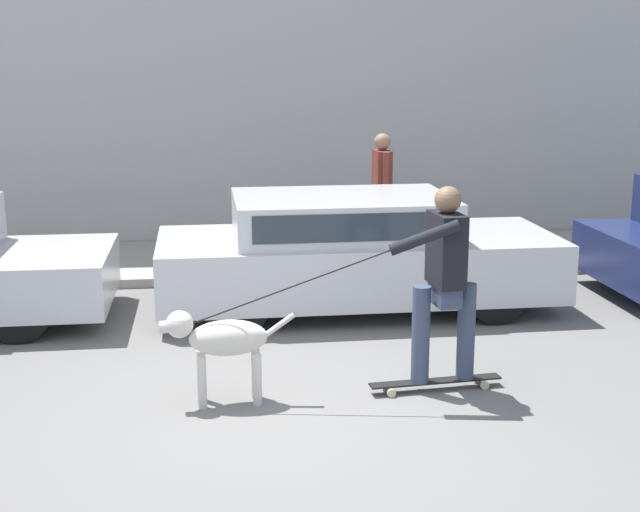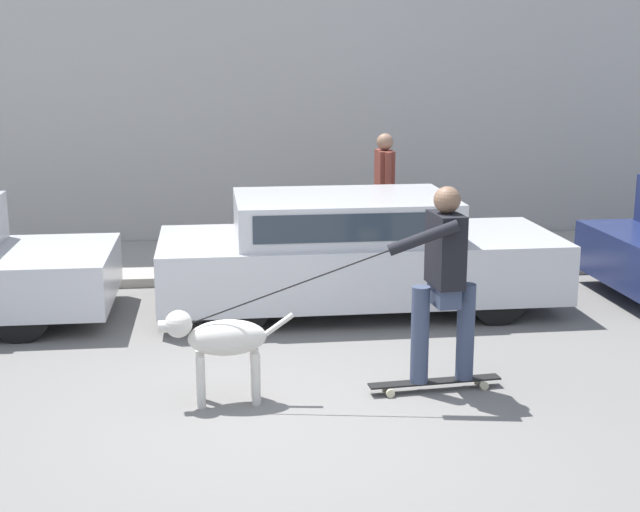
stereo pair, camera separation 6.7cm
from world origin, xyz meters
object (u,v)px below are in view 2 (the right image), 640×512
at_px(dog, 220,340).
at_px(pedestrian_with_bag, 384,191).
at_px(skateboarder, 443,277).
at_px(parked_car_1, 355,253).

relative_size(dog, pedestrian_with_bag, 0.65).
xyz_separation_m(dog, skateboarder, (1.78, 0.07, 0.44)).
bearing_deg(dog, pedestrian_with_bag, -117.71).
distance_m(parked_car_1, skateboarder, 2.49).
distance_m(dog, pedestrian_with_bag, 4.80).
height_order(skateboarder, pedestrian_with_bag, pedestrian_with_bag).
xyz_separation_m(parked_car_1, dog, (-1.46, -2.51, -0.09)).
height_order(parked_car_1, dog, parked_car_1).
relative_size(skateboarder, pedestrian_with_bag, 1.62).
bearing_deg(skateboarder, pedestrian_with_bag, -99.55).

